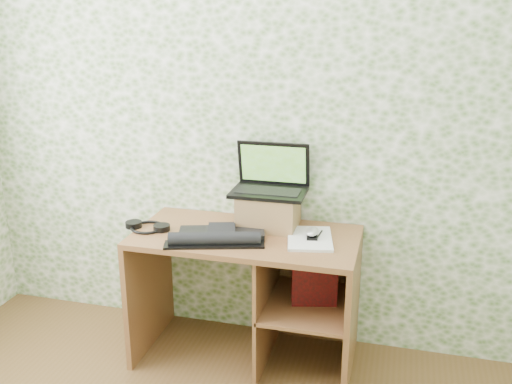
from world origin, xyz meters
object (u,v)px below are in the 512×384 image
(keyboard, at_px, (219,236))
(notepad, at_px, (310,239))
(desk, at_px, (261,279))
(laptop, at_px, (271,181))
(riser, at_px, (269,210))

(keyboard, xyz_separation_m, notepad, (0.46, 0.13, -0.02))
(desk, distance_m, laptop, 0.55)
(desk, height_order, laptop, laptop)
(laptop, distance_m, notepad, 0.39)
(laptop, distance_m, keyboard, 0.43)
(keyboard, bearing_deg, notepad, -0.70)
(riser, bearing_deg, keyboard, -128.02)
(desk, xyz_separation_m, laptop, (0.01, 0.16, 0.52))
(desk, relative_size, keyboard, 2.32)
(desk, xyz_separation_m, keyboard, (-0.19, -0.15, 0.29))
(desk, distance_m, keyboard, 0.38)
(riser, height_order, notepad, riser)
(desk, relative_size, laptop, 2.97)
(riser, relative_size, laptop, 0.78)
(riser, height_order, laptop, laptop)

